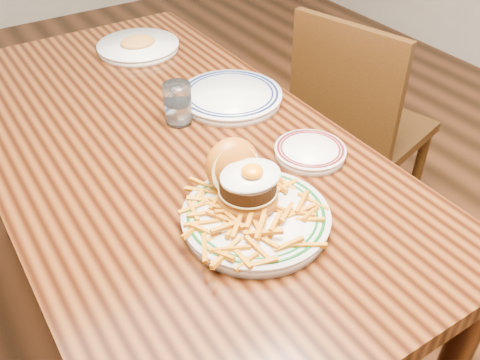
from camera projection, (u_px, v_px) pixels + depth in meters
floor at (181, 320)px, 1.84m from camera, size 6.00×6.00×0.00m
table at (165, 165)px, 1.44m from camera, size 0.85×1.60×0.75m
chair_right at (355, 125)px, 1.95m from camera, size 0.51×0.51×0.89m
main_plate at (252, 205)px, 1.11m from camera, size 0.31×0.33×0.15m
side_plate at (310, 151)px, 1.31m from camera, size 0.18×0.18×0.03m
rear_plate at (231, 96)px, 1.52m from camera, size 0.29×0.29×0.03m
water_glass at (178, 106)px, 1.42m from camera, size 0.07×0.07×0.11m
far_plate at (138, 46)px, 1.79m from camera, size 0.27×0.27×0.05m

